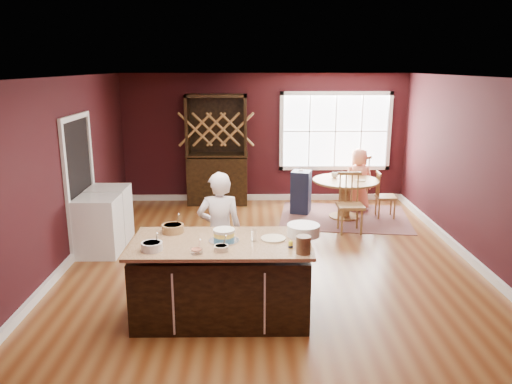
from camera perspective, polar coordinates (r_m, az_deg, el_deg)
room_shell at (r=7.20m, az=1.76°, el=2.22°), size 7.00×7.00×7.00m
window at (r=10.74m, az=9.05°, el=6.88°), size 2.36×0.10×1.66m
doorway at (r=8.29m, az=-19.42°, el=0.72°), size 0.08×1.26×2.13m
kitchen_island at (r=5.86m, az=-3.96°, el=-10.08°), size 2.03×1.07×0.92m
dining_table at (r=9.65m, az=10.17°, el=0.15°), size 1.25×1.25×0.75m
baker at (r=6.44m, az=-4.16°, el=-4.51°), size 0.59×0.40×1.57m
layer_cake at (r=5.67m, az=-3.67°, el=-4.95°), size 0.35×0.35×0.14m
bowl_blue at (r=5.51m, az=-11.81°, el=-6.09°), size 0.23×0.23×0.09m
bowl_yellow at (r=6.03m, az=-9.48°, el=-4.13°), size 0.26×0.26×0.10m
bowl_pink at (r=5.36m, az=-6.82°, el=-6.71°), size 0.13×0.13×0.05m
bowl_olive at (r=5.40m, az=-4.01°, el=-6.43°), size 0.16×0.16×0.06m
drinking_glass at (r=5.66m, az=-0.28°, el=-4.98°), size 0.07×0.07×0.13m
dinner_plate at (r=5.73m, az=1.97°, el=-5.34°), size 0.28×0.28×0.02m
white_tub at (r=5.87m, az=5.43°, el=-4.35°), size 0.38×0.38×0.13m
stoneware_crock at (r=5.32m, az=5.44°, el=-6.03°), size 0.16×0.16×0.19m
toy_figurine at (r=5.46m, az=3.97°, el=-6.00°), size 0.05×0.05×0.09m
rug at (r=9.79m, az=10.03°, el=-2.85°), size 2.64×2.17×0.01m
chair_east at (r=9.85m, az=14.63°, el=-0.30°), size 0.38×0.40×0.90m
chair_south at (r=8.81m, az=10.75°, el=-1.26°), size 0.45×0.43×1.06m
chair_north at (r=10.53m, az=11.32°, el=1.30°), size 0.62×0.62×1.08m
seated_woman at (r=10.19m, az=11.61°, el=1.40°), size 0.67×0.49×1.26m
high_chair at (r=9.87m, az=5.16°, el=0.09°), size 0.45×0.45×0.89m
toddler at (r=9.81m, az=5.55°, el=2.20°), size 0.18×0.14×0.26m
table_plate at (r=9.57m, az=11.85°, el=1.32°), size 0.19×0.19×0.01m
table_cup at (r=9.71m, az=8.99°, el=1.91°), size 0.15×0.15×0.10m
hutch at (r=10.42m, az=-4.48°, el=4.79°), size 1.25×0.52×2.29m
washer at (r=8.04m, az=-17.57°, el=-3.75°), size 0.63×0.61×0.91m
dryer at (r=8.63m, az=-16.37°, el=-2.42°), size 0.63×0.61×0.92m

